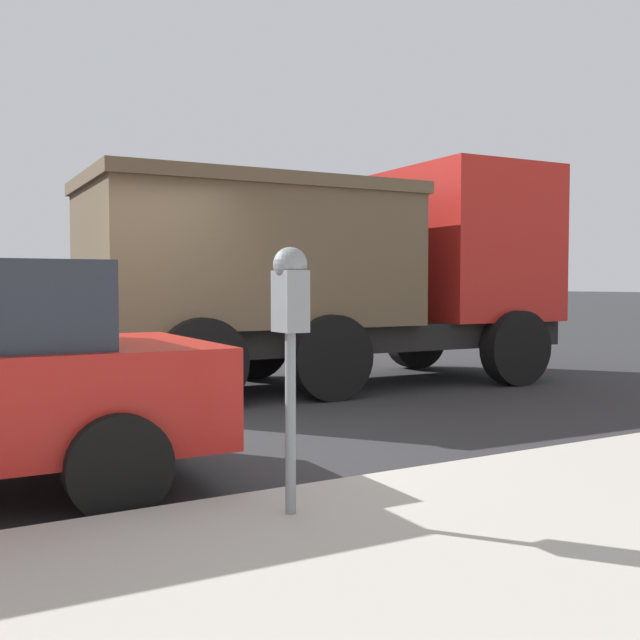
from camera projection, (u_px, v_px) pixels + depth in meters
The scene contains 3 objects.
ground_plane at pixel (157, 444), 6.56m from camera, with size 220.00×220.00×0.00m, color #2B2B2D.
parking_meter at pixel (290, 311), 4.12m from camera, with size 0.21×0.19×1.48m.
dump_truck at pixel (333, 267), 10.33m from camera, with size 2.92×6.65×3.12m.
Camera 1 is at (-6.35, 2.01, 1.41)m, focal length 42.00 mm.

